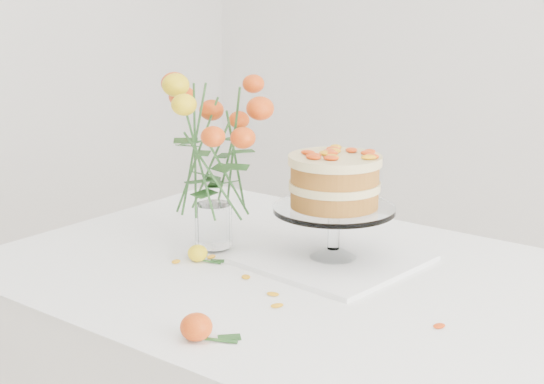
# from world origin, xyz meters

# --- Properties ---
(table) EXTENTS (1.43, 0.93, 0.76)m
(table) POSITION_xyz_m (0.00, 0.00, 0.67)
(table) COLOR tan
(table) RESTS_ON ground
(napkin) EXTENTS (0.37, 0.37, 0.01)m
(napkin) POSITION_xyz_m (-0.03, 0.09, 0.76)
(napkin) COLOR white
(napkin) RESTS_ON table
(cake_stand) EXTENTS (0.26, 0.26, 0.24)m
(cake_stand) POSITION_xyz_m (-0.03, 0.09, 0.92)
(cake_stand) COLOR white
(cake_stand) RESTS_ON napkin
(rose_vase) EXTENTS (0.36, 0.36, 0.42)m
(rose_vase) POSITION_xyz_m (-0.30, 0.00, 1.00)
(rose_vase) COLOR white
(rose_vase) RESTS_ON table
(loose_rose_near) EXTENTS (0.08, 0.04, 0.04)m
(loose_rose_near) POSITION_xyz_m (-0.27, -0.08, 0.77)
(loose_rose_near) COLOR yellow
(loose_rose_near) RESTS_ON table
(loose_rose_far) EXTENTS (0.09, 0.06, 0.05)m
(loose_rose_far) POSITION_xyz_m (-0.00, -0.37, 0.78)
(loose_rose_far) COLOR red
(loose_rose_far) RESTS_ON table
(stray_petal_a) EXTENTS (0.03, 0.02, 0.00)m
(stray_petal_a) POSITION_xyz_m (-0.12, -0.10, 0.76)
(stray_petal_a) COLOR #FFAA10
(stray_petal_a) RESTS_ON table
(stray_petal_b) EXTENTS (0.03, 0.02, 0.00)m
(stray_petal_b) POSITION_xyz_m (-0.02, -0.14, 0.76)
(stray_petal_b) COLOR #FFAA10
(stray_petal_b) RESTS_ON table
(stray_petal_c) EXTENTS (0.03, 0.02, 0.00)m
(stray_petal_c) POSITION_xyz_m (0.02, -0.18, 0.76)
(stray_petal_c) COLOR #FFAA10
(stray_petal_c) RESTS_ON table
(stray_petal_d) EXTENTS (0.03, 0.02, 0.00)m
(stray_petal_d) POSITION_xyz_m (-0.26, -0.05, 0.76)
(stray_petal_d) COLOR #FFAA10
(stray_petal_d) RESTS_ON table
(stray_petal_e) EXTENTS (0.03, 0.02, 0.00)m
(stray_petal_e) POSITION_xyz_m (-0.30, -0.12, 0.76)
(stray_petal_e) COLOR #FFAA10
(stray_petal_e) RESTS_ON table
(stray_petal_f) EXTENTS (0.03, 0.02, 0.00)m
(stray_petal_f) POSITION_xyz_m (0.30, -0.08, 0.76)
(stray_petal_f) COLOR #FFAA10
(stray_petal_f) RESTS_ON table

